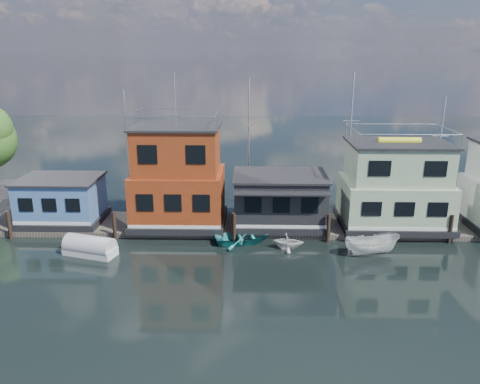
{
  "coord_description": "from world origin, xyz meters",
  "views": [
    {
      "loc": [
        -2.74,
        -23.39,
        13.7
      ],
      "look_at": [
        -3.63,
        12.0,
        3.0
      ],
      "focal_mm": 35.0,
      "sensor_mm": 36.0,
      "label": 1
    }
  ],
  "objects_px": {
    "houseboat_red": "(178,178)",
    "houseboat_green": "(395,186)",
    "houseboat_blue": "(62,200)",
    "motorboat": "(372,245)",
    "dinghy_teal": "(243,237)",
    "houseboat_dark": "(279,199)",
    "dinghy_white": "(288,241)",
    "tarp_runabout": "(90,247)"
  },
  "relations": [
    {
      "from": "houseboat_dark",
      "to": "dinghy_teal",
      "type": "bearing_deg",
      "value": -132.49
    },
    {
      "from": "houseboat_red",
      "to": "houseboat_dark",
      "type": "relative_size",
      "value": 1.6
    },
    {
      "from": "dinghy_teal",
      "to": "motorboat",
      "type": "bearing_deg",
      "value": -117.57
    },
    {
      "from": "motorboat",
      "to": "dinghy_teal",
      "type": "bearing_deg",
      "value": 70.82
    },
    {
      "from": "houseboat_dark",
      "to": "dinghy_teal",
      "type": "height_order",
      "value": "houseboat_dark"
    },
    {
      "from": "houseboat_red",
      "to": "tarp_runabout",
      "type": "bearing_deg",
      "value": -134.67
    },
    {
      "from": "motorboat",
      "to": "dinghy_white",
      "type": "xyz_separation_m",
      "value": [
        -5.76,
        0.92,
        -0.16
      ]
    },
    {
      "from": "houseboat_green",
      "to": "motorboat",
      "type": "relative_size",
      "value": 2.16
    },
    {
      "from": "houseboat_dark",
      "to": "motorboat",
      "type": "height_order",
      "value": "houseboat_dark"
    },
    {
      "from": "houseboat_blue",
      "to": "houseboat_dark",
      "type": "distance_m",
      "value": 17.5
    },
    {
      "from": "dinghy_teal",
      "to": "houseboat_dark",
      "type": "bearing_deg",
      "value": -57.38
    },
    {
      "from": "houseboat_red",
      "to": "houseboat_dark",
      "type": "bearing_deg",
      "value": -0.14
    },
    {
      "from": "motorboat",
      "to": "dinghy_white",
      "type": "height_order",
      "value": "motorboat"
    },
    {
      "from": "tarp_runabout",
      "to": "houseboat_dark",
      "type": "bearing_deg",
      "value": 38.8
    },
    {
      "from": "houseboat_red",
      "to": "motorboat",
      "type": "height_order",
      "value": "houseboat_red"
    },
    {
      "from": "houseboat_blue",
      "to": "houseboat_green",
      "type": "xyz_separation_m",
      "value": [
        26.5,
        0.0,
        1.34
      ]
    },
    {
      "from": "houseboat_red",
      "to": "tarp_runabout",
      "type": "xyz_separation_m",
      "value": [
        -5.49,
        -5.55,
        -3.55
      ]
    },
    {
      "from": "houseboat_blue",
      "to": "motorboat",
      "type": "relative_size",
      "value": 1.65
    },
    {
      "from": "dinghy_white",
      "to": "houseboat_red",
      "type": "bearing_deg",
      "value": 71.46
    },
    {
      "from": "motorboat",
      "to": "tarp_runabout",
      "type": "bearing_deg",
      "value": 84.82
    },
    {
      "from": "houseboat_blue",
      "to": "tarp_runabout",
      "type": "relative_size",
      "value": 1.62
    },
    {
      "from": "houseboat_blue",
      "to": "houseboat_red",
      "type": "distance_m",
      "value": 9.69
    },
    {
      "from": "houseboat_red",
      "to": "tarp_runabout",
      "type": "relative_size",
      "value": 3.01
    },
    {
      "from": "houseboat_red",
      "to": "tarp_runabout",
      "type": "height_order",
      "value": "houseboat_red"
    },
    {
      "from": "houseboat_dark",
      "to": "houseboat_green",
      "type": "distance_m",
      "value": 9.07
    },
    {
      "from": "houseboat_green",
      "to": "dinghy_white",
      "type": "relative_size",
      "value": 3.73
    },
    {
      "from": "houseboat_blue",
      "to": "dinghy_teal",
      "type": "distance_m",
      "value": 15.12
    },
    {
      "from": "houseboat_red",
      "to": "houseboat_blue",
      "type": "bearing_deg",
      "value": -180.0
    },
    {
      "from": "houseboat_red",
      "to": "houseboat_green",
      "type": "bearing_deg",
      "value": 0.0
    },
    {
      "from": "houseboat_green",
      "to": "tarp_runabout",
      "type": "bearing_deg",
      "value": -166.13
    },
    {
      "from": "houseboat_dark",
      "to": "tarp_runabout",
      "type": "xyz_separation_m",
      "value": [
        -13.49,
        -5.53,
        -1.86
      ]
    },
    {
      "from": "houseboat_green",
      "to": "tarp_runabout",
      "type": "distance_m",
      "value": 23.36
    },
    {
      "from": "dinghy_teal",
      "to": "tarp_runabout",
      "type": "bearing_deg",
      "value": 88.13
    },
    {
      "from": "houseboat_blue",
      "to": "motorboat",
      "type": "distance_m",
      "value": 24.26
    },
    {
      "from": "houseboat_dark",
      "to": "motorboat",
      "type": "bearing_deg",
      "value": -39.47
    },
    {
      "from": "dinghy_white",
      "to": "houseboat_dark",
      "type": "bearing_deg",
      "value": 13.55
    },
    {
      "from": "houseboat_green",
      "to": "motorboat",
      "type": "bearing_deg",
      "value": -118.99
    },
    {
      "from": "houseboat_blue",
      "to": "motorboat",
      "type": "bearing_deg",
      "value": -12.16
    },
    {
      "from": "dinghy_teal",
      "to": "motorboat",
      "type": "height_order",
      "value": "motorboat"
    },
    {
      "from": "houseboat_green",
      "to": "motorboat",
      "type": "distance_m",
      "value": 6.47
    },
    {
      "from": "houseboat_blue",
      "to": "dinghy_white",
      "type": "bearing_deg",
      "value": -13.13
    },
    {
      "from": "tarp_runabout",
      "to": "dinghy_white",
      "type": "distance_m",
      "value": 13.97
    }
  ]
}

